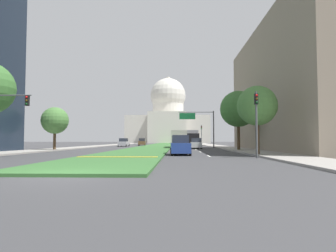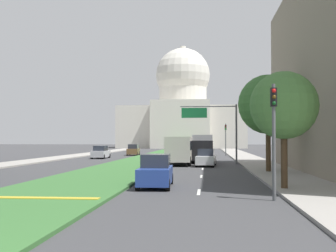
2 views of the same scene
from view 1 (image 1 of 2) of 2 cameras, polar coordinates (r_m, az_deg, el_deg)
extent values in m
plane|color=#3D3D3F|center=(74.47, -1.58, -3.87)|extent=(279.55, 279.55, 0.00)
cube|color=#386B33|center=(68.13, -1.90, -3.91)|extent=(6.64, 114.36, 0.14)
cube|color=gold|center=(21.82, -9.99, -6.03)|extent=(5.97, 0.50, 0.04)
cube|color=silver|center=(25.51, 8.10, -5.92)|extent=(0.16, 2.40, 0.01)
cube|color=silver|center=(34.79, 6.43, -5.09)|extent=(0.16, 2.40, 0.01)
cube|color=silver|center=(42.79, 5.57, -4.66)|extent=(0.16, 2.40, 0.01)
cube|color=silver|center=(52.37, 4.89, -4.31)|extent=(0.16, 2.40, 0.01)
cube|color=silver|center=(64.18, 4.33, -4.03)|extent=(0.16, 2.40, 0.01)
cube|color=#9E9991|center=(64.08, -14.08, -3.89)|extent=(4.00, 114.36, 0.15)
cube|color=#9E9991|center=(62.23, 9.87, -3.97)|extent=(4.00, 114.36, 0.15)
cube|color=gray|center=(42.60, 26.94, 6.73)|extent=(14.58, 32.08, 16.45)
cube|color=silver|center=(138.01, 0.01, -0.78)|extent=(37.90, 23.56, 12.47)
cube|color=silver|center=(124.27, -0.20, -0.27)|extent=(16.68, 4.00, 13.72)
cylinder|color=silver|center=(138.71, 0.01, 3.30)|extent=(14.80, 14.80, 7.28)
sphere|color=silver|center=(139.56, 0.01, 6.00)|extent=(16.93, 16.93, 16.93)
cylinder|color=silver|center=(140.93, 0.01, 9.06)|extent=(1.80, 1.80, 3.00)
cylinder|color=#515456|center=(26.77, -28.49, 5.36)|extent=(3.20, 0.10, 0.10)
cube|color=black|center=(26.09, -26.08, 4.52)|extent=(0.28, 0.24, 0.84)
sphere|color=red|center=(26.01, -26.21, 5.17)|extent=(0.18, 0.18, 0.18)
sphere|color=#4C380F|center=(25.97, -26.23, 4.55)|extent=(0.18, 0.18, 0.18)
sphere|color=#0F4219|center=(25.94, -26.24, 3.94)|extent=(0.18, 0.18, 0.18)
cylinder|color=#515456|center=(23.35, 17.12, 0.25)|extent=(0.16, 0.16, 5.20)
cube|color=black|center=(23.54, 17.05, 5.12)|extent=(0.28, 0.24, 0.84)
sphere|color=red|center=(23.44, 17.13, 5.85)|extent=(0.18, 0.18, 0.18)
sphere|color=#4C380F|center=(23.40, 17.14, 5.17)|extent=(0.18, 0.18, 0.18)
sphere|color=#0F4219|center=(23.37, 17.15, 4.49)|extent=(0.18, 0.18, 0.18)
cylinder|color=#515456|center=(73.84, 6.64, -1.84)|extent=(0.16, 0.16, 5.20)
cube|color=black|center=(73.90, 6.63, -0.29)|extent=(0.28, 0.24, 0.84)
sphere|color=#510F0F|center=(73.77, 6.64, -0.07)|extent=(0.18, 0.18, 0.18)
sphere|color=#4C380F|center=(73.76, 6.64, -0.29)|extent=(0.18, 0.18, 0.18)
sphere|color=#1ED838|center=(73.75, 6.64, -0.50)|extent=(0.18, 0.18, 0.18)
cylinder|color=#515456|center=(50.92, 9.02, -0.68)|extent=(0.20, 0.20, 6.50)
cylinder|color=#515456|center=(50.83, 5.57, 2.75)|extent=(6.12, 0.12, 0.12)
cube|color=#146033|center=(50.64, 3.85, 1.97)|extent=(2.80, 0.08, 1.10)
cylinder|color=#4C3823|center=(27.20, 17.29, -1.91)|extent=(0.35, 0.35, 3.53)
sphere|color=#4C7F3D|center=(27.38, 17.21, 3.86)|extent=(3.61, 3.61, 3.61)
cylinder|color=#4C3823|center=(41.19, -21.54, -2.45)|extent=(0.36, 0.36, 3.03)
sphere|color=#4C7F3D|center=(41.27, -21.48, 1.02)|extent=(3.56, 3.56, 3.56)
cylinder|color=#4C3823|center=(38.96, 13.79, -1.69)|extent=(0.40, 0.40, 4.20)
sphere|color=#3D7033|center=(39.17, 13.74, 3.31)|extent=(4.78, 4.78, 4.78)
cube|color=navy|center=(27.36, 2.42, -4.33)|extent=(1.92, 4.50, 0.91)
cube|color=#282D38|center=(27.53, 2.40, -2.61)|extent=(1.62, 2.18, 0.74)
cylinder|color=black|center=(25.66, 4.39, -5.22)|extent=(0.24, 0.65, 0.64)
cylinder|color=black|center=(25.58, 0.80, -5.23)|extent=(0.24, 0.65, 0.64)
cylinder|color=black|center=(29.18, 3.84, -4.92)|extent=(0.24, 0.65, 0.64)
cylinder|color=black|center=(29.12, 0.68, -4.93)|extent=(0.24, 0.65, 0.64)
cube|color=silver|center=(46.56, 5.64, -3.73)|extent=(2.07, 4.74, 0.83)
cube|color=#282D38|center=(46.74, 5.64, -2.80)|extent=(1.70, 2.32, 0.68)
cylinder|color=black|center=(44.71, 6.68, -4.16)|extent=(0.26, 0.65, 0.64)
cylinder|color=black|center=(44.71, 4.61, -4.17)|extent=(0.26, 0.65, 0.64)
cylinder|color=black|center=(48.44, 6.60, -4.06)|extent=(0.26, 0.65, 0.64)
cylinder|color=black|center=(48.44, 4.69, -4.07)|extent=(0.26, 0.65, 0.64)
cube|color=#BCBCC1|center=(63.45, -8.77, -3.44)|extent=(1.89, 4.52, 0.86)
cube|color=#282D38|center=(63.27, -8.79, -2.73)|extent=(1.63, 2.18, 0.70)
cylinder|color=black|center=(65.37, -9.22, -3.70)|extent=(0.23, 0.64, 0.64)
cylinder|color=black|center=(65.09, -7.78, -3.72)|extent=(0.23, 0.64, 0.64)
cylinder|color=black|center=(61.83, -9.81, -3.75)|extent=(0.23, 0.64, 0.64)
cylinder|color=black|center=(61.54, -8.29, -3.77)|extent=(0.23, 0.64, 0.64)
cube|color=brown|center=(74.54, -5.14, -3.34)|extent=(2.03, 4.63, 0.90)
cube|color=#282D38|center=(74.35, -5.15, -2.72)|extent=(1.68, 2.26, 0.73)
cylinder|color=black|center=(76.40, -5.66, -3.59)|extent=(0.26, 0.65, 0.64)
cylinder|color=black|center=(76.31, -4.47, -3.59)|extent=(0.26, 0.65, 0.64)
cylinder|color=black|center=(72.78, -5.86, -3.63)|extent=(0.26, 0.65, 0.64)
cylinder|color=black|center=(72.69, -4.60, -3.63)|extent=(0.26, 0.65, 0.64)
cube|color=black|center=(50.64, 4.85, -2.73)|extent=(2.30, 2.00, 2.20)
cube|color=#B2B2B7|center=(53.84, 4.67, -2.36)|extent=(2.30, 4.40, 2.80)
cylinder|color=black|center=(50.71, 6.04, -3.85)|extent=(0.30, 0.90, 0.90)
cylinder|color=black|center=(50.61, 3.66, -3.87)|extent=(0.30, 0.90, 0.90)
cylinder|color=black|center=(55.00, 5.71, -3.77)|extent=(0.30, 0.90, 0.90)
cylinder|color=black|center=(54.90, 3.52, -3.78)|extent=(0.30, 0.90, 0.90)
cube|color=beige|center=(50.03, 2.16, -2.45)|extent=(2.50, 11.00, 2.50)
cube|color=#232833|center=(50.04, 2.16, -2.05)|extent=(2.52, 10.12, 0.90)
cylinder|color=black|center=(45.76, 3.64, -3.92)|extent=(0.32, 1.00, 1.00)
cylinder|color=black|center=(45.75, 0.75, -3.93)|extent=(0.32, 1.00, 1.00)
cylinder|color=black|center=(53.96, 3.37, -3.75)|extent=(0.32, 1.00, 1.00)
cylinder|color=black|center=(53.95, 0.92, -3.75)|extent=(0.32, 1.00, 1.00)
camera|label=2|loc=(4.53, 48.92, 15.26)|focal=46.25mm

